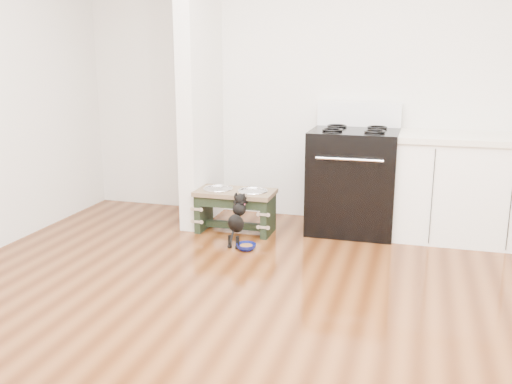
% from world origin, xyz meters
% --- Properties ---
extents(ground, '(5.00, 5.00, 0.00)m').
position_xyz_m(ground, '(0.00, 0.00, 0.00)').
color(ground, '#44200C').
rests_on(ground, ground).
extents(room_shell, '(5.00, 5.00, 5.00)m').
position_xyz_m(room_shell, '(0.00, 0.00, 1.62)').
color(room_shell, silver).
rests_on(room_shell, ground).
extents(partition_wall, '(0.15, 0.80, 2.70)m').
position_xyz_m(partition_wall, '(-1.18, 2.10, 1.35)').
color(partition_wall, silver).
rests_on(partition_wall, ground).
extents(oven_range, '(0.76, 0.69, 1.14)m').
position_xyz_m(oven_range, '(0.25, 2.16, 0.48)').
color(oven_range, black).
rests_on(oven_range, ground).
extents(cabinet_run, '(1.24, 0.64, 0.91)m').
position_xyz_m(cabinet_run, '(1.23, 2.18, 0.45)').
color(cabinet_run, white).
rests_on(cabinet_run, ground).
extents(dog_feeder, '(0.70, 0.37, 0.40)m').
position_xyz_m(dog_feeder, '(-0.75, 1.81, 0.27)').
color(dog_feeder, black).
rests_on(dog_feeder, ground).
extents(puppy, '(0.12, 0.36, 0.43)m').
position_xyz_m(puppy, '(-0.63, 1.49, 0.23)').
color(puppy, black).
rests_on(puppy, ground).
extents(floor_bowl, '(0.18, 0.18, 0.05)m').
position_xyz_m(floor_bowl, '(-0.51, 1.37, 0.03)').
color(floor_bowl, '#0D145B').
rests_on(floor_bowl, ground).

